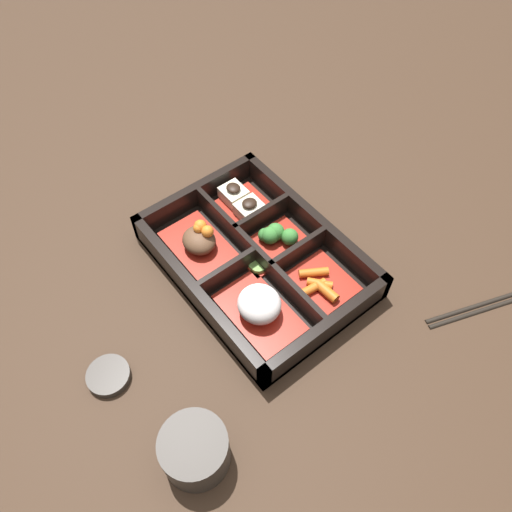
{
  "coord_description": "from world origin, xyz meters",
  "views": [
    {
      "loc": [
        -0.34,
        0.27,
        0.63
      ],
      "look_at": [
        0.0,
        0.0,
        0.03
      ],
      "focal_mm": 35.0,
      "sensor_mm": 36.0,
      "label": 1
    }
  ],
  "objects_px": {
    "bowl_rice": "(259,306)",
    "sauce_dish": "(109,376)",
    "chopsticks": "(494,303)",
    "tea_cup": "(195,450)"
  },
  "relations": [
    {
      "from": "bowl_rice",
      "to": "sauce_dish",
      "type": "bearing_deg",
      "value": 76.26
    },
    {
      "from": "tea_cup",
      "to": "bowl_rice",
      "type": "bearing_deg",
      "value": -59.69
    },
    {
      "from": "chopsticks",
      "to": "sauce_dish",
      "type": "distance_m",
      "value": 0.55
    },
    {
      "from": "bowl_rice",
      "to": "sauce_dish",
      "type": "height_order",
      "value": "bowl_rice"
    },
    {
      "from": "chopsticks",
      "to": "bowl_rice",
      "type": "bearing_deg",
      "value": 55.44
    },
    {
      "from": "bowl_rice",
      "to": "tea_cup",
      "type": "distance_m",
      "value": 0.21
    },
    {
      "from": "sauce_dish",
      "to": "tea_cup",
      "type": "bearing_deg",
      "value": -167.57
    },
    {
      "from": "tea_cup",
      "to": "sauce_dish",
      "type": "distance_m",
      "value": 0.16
    },
    {
      "from": "sauce_dish",
      "to": "chopsticks",
      "type": "bearing_deg",
      "value": -116.48
    },
    {
      "from": "bowl_rice",
      "to": "sauce_dish",
      "type": "distance_m",
      "value": 0.22
    }
  ]
}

